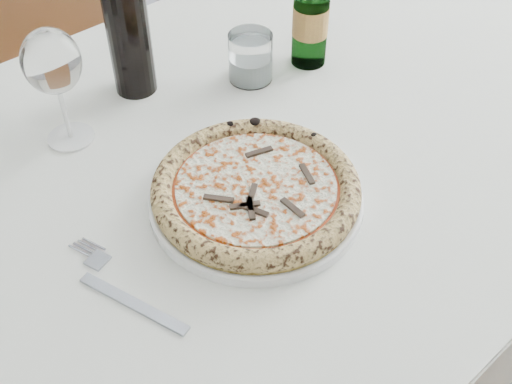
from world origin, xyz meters
TOP-DOWN VIEW (x-y plane):
  - floor at (0.00, 0.00)m, footprint 5.00×6.00m
  - dining_table at (-0.23, -0.11)m, footprint 1.58×0.98m
  - chair_far at (-0.15, 0.72)m, footprint 0.43×0.43m
  - plate at (-0.23, -0.21)m, footprint 0.29×0.29m
  - pizza at (-0.23, -0.21)m, footprint 0.28×0.28m
  - fork at (-0.45, -0.22)m, footprint 0.07×0.22m
  - wine_glass at (-0.36, 0.08)m, footprint 0.08×0.08m
  - tumbler at (-0.05, 0.03)m, footprint 0.07×0.07m
  - beer_bottle at (0.06, 0.00)m, footprint 0.06×0.06m
  - wine_bottle at (-0.22, 0.12)m, footprint 0.07×0.07m

SIDE VIEW (x-z plane):
  - floor at x=0.00m, z-range -0.02..0.00m
  - chair_far at x=-0.15m, z-range 0.07..1.00m
  - dining_table at x=-0.23m, z-range 0.30..1.05m
  - fork at x=-0.45m, z-range 0.76..0.76m
  - plate at x=-0.23m, z-range 0.76..0.77m
  - pizza at x=-0.23m, z-range 0.77..0.80m
  - tumbler at x=-0.05m, z-range 0.75..0.83m
  - beer_bottle at x=0.06m, z-range 0.73..0.97m
  - wine_bottle at x=-0.22m, z-range 0.74..1.01m
  - wine_glass at x=-0.36m, z-range 0.80..0.98m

